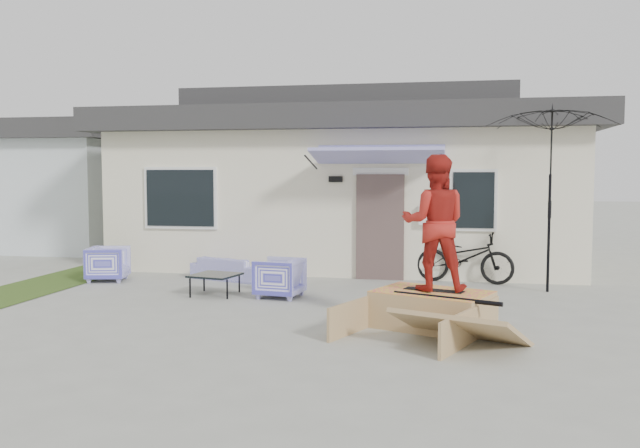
% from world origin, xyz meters
% --- Properties ---
extents(ground, '(90.00, 90.00, 0.00)m').
position_xyz_m(ground, '(0.00, 0.00, 0.00)').
color(ground, gray).
rests_on(ground, ground).
extents(grass_strip, '(1.40, 8.00, 0.01)m').
position_xyz_m(grass_strip, '(-5.20, 2.00, 0.00)').
color(grass_strip, '#2F4A19').
rests_on(grass_strip, ground).
extents(house, '(10.80, 8.49, 4.10)m').
position_xyz_m(house, '(0.00, 7.99, 1.94)').
color(house, beige).
rests_on(house, ground).
extents(neighbor_house, '(8.60, 7.60, 3.50)m').
position_xyz_m(neighbor_house, '(-10.50, 10.00, 1.78)').
color(neighbor_house, silver).
rests_on(neighbor_house, ground).
extents(loveseat, '(1.59, 0.92, 0.60)m').
position_xyz_m(loveseat, '(-1.96, 3.90, 0.30)').
color(loveseat, '#3A37BC').
rests_on(loveseat, ground).
extents(armchair_left, '(0.84, 0.88, 0.75)m').
position_xyz_m(armchair_left, '(-4.23, 3.27, 0.38)').
color(armchair_left, '#3A37BC').
rests_on(armchair_left, ground).
extents(armchair_right, '(0.77, 0.81, 0.75)m').
position_xyz_m(armchair_right, '(-0.48, 2.20, 0.37)').
color(armchair_right, '#3A37BC').
rests_on(armchair_right, ground).
extents(coffee_table, '(0.87, 0.87, 0.37)m').
position_xyz_m(coffee_table, '(-1.64, 2.21, 0.18)').
color(coffee_table, black).
rests_on(coffee_table, ground).
extents(bicycle, '(1.97, 0.98, 1.20)m').
position_xyz_m(bicycle, '(2.65, 4.38, 0.60)').
color(bicycle, black).
rests_on(bicycle, ground).
extents(patio_umbrella, '(2.68, 2.55, 2.20)m').
position_xyz_m(patio_umbrella, '(4.09, 3.63, 1.75)').
color(patio_umbrella, black).
rests_on(patio_umbrella, ground).
extents(skate_ramp, '(2.13, 2.40, 0.50)m').
position_xyz_m(skate_ramp, '(2.14, 0.42, 0.25)').
color(skate_ramp, '#A68355').
rests_on(skate_ramp, ground).
extents(skateboard, '(0.85, 0.43, 0.05)m').
position_xyz_m(skateboard, '(2.16, 0.46, 0.52)').
color(skateboard, black).
rests_on(skateboard, skate_ramp).
extents(skater, '(0.94, 0.74, 1.85)m').
position_xyz_m(skater, '(2.16, 0.46, 1.48)').
color(skater, '#AB211A').
rests_on(skater, skateboard).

